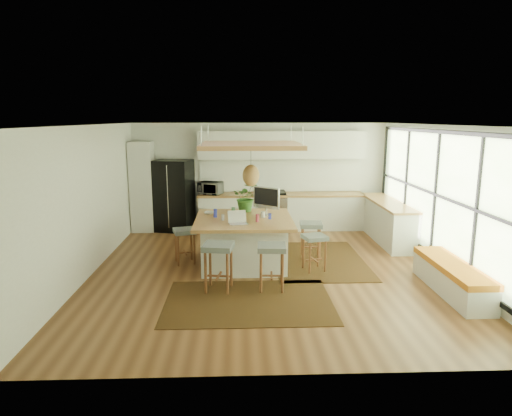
{
  "coord_description": "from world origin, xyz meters",
  "views": [
    {
      "loc": [
        -0.53,
        -8.0,
        2.82
      ],
      "look_at": [
        -0.2,
        0.5,
        1.1
      ],
      "focal_mm": 31.27,
      "sensor_mm": 36.0,
      "label": 1
    }
  ],
  "objects_px": {
    "stool_near_left": "(219,270)",
    "laptop": "(238,218)",
    "fridge": "(174,195)",
    "island": "(244,241)",
    "monitor": "(266,202)",
    "stool_near_right": "(272,269)",
    "island_plant": "(246,200)",
    "stool_right_front": "(314,252)",
    "stool_right_back": "(311,241)",
    "stool_left_side": "(185,246)",
    "microwave": "(210,187)"
  },
  "relations": [
    {
      "from": "stool_right_front",
      "to": "stool_left_side",
      "type": "height_order",
      "value": "stool_left_side"
    },
    {
      "from": "stool_right_front",
      "to": "stool_left_side",
      "type": "relative_size",
      "value": 0.99
    },
    {
      "from": "monitor",
      "to": "fridge",
      "type": "bearing_deg",
      "value": 169.8
    },
    {
      "from": "fridge",
      "to": "stool_left_side",
      "type": "height_order",
      "value": "fridge"
    },
    {
      "from": "stool_near_right",
      "to": "stool_right_front",
      "type": "height_order",
      "value": "stool_near_right"
    },
    {
      "from": "laptop",
      "to": "island_plant",
      "type": "xyz_separation_m",
      "value": [
        0.16,
        1.14,
        0.11
      ]
    },
    {
      "from": "stool_left_side",
      "to": "island_plant",
      "type": "xyz_separation_m",
      "value": [
        1.22,
        0.51,
        0.81
      ]
    },
    {
      "from": "island_plant",
      "to": "stool_right_front",
      "type": "bearing_deg",
      "value": -39.87
    },
    {
      "from": "stool_near_left",
      "to": "laptop",
      "type": "relative_size",
      "value": 2.23
    },
    {
      "from": "stool_right_back",
      "to": "island",
      "type": "bearing_deg",
      "value": -165.53
    },
    {
      "from": "stool_right_back",
      "to": "monitor",
      "type": "xyz_separation_m",
      "value": [
        -0.92,
        -0.11,
        0.83
      ]
    },
    {
      "from": "stool_right_back",
      "to": "laptop",
      "type": "xyz_separation_m",
      "value": [
        -1.46,
        -0.85,
        0.7
      ]
    },
    {
      "from": "stool_near_left",
      "to": "laptop",
      "type": "bearing_deg",
      "value": 68.09
    },
    {
      "from": "stool_near_right",
      "to": "stool_right_back",
      "type": "height_order",
      "value": "stool_near_right"
    },
    {
      "from": "island",
      "to": "stool_near_left",
      "type": "xyz_separation_m",
      "value": [
        -0.43,
        -1.33,
        -0.11
      ]
    },
    {
      "from": "monitor",
      "to": "microwave",
      "type": "height_order",
      "value": "monitor"
    },
    {
      "from": "stool_right_front",
      "to": "island_plant",
      "type": "relative_size",
      "value": 1.16
    },
    {
      "from": "stool_near_left",
      "to": "stool_left_side",
      "type": "relative_size",
      "value": 1.16
    },
    {
      "from": "stool_near_left",
      "to": "stool_right_back",
      "type": "height_order",
      "value": "stool_near_left"
    },
    {
      "from": "stool_left_side",
      "to": "island_plant",
      "type": "height_order",
      "value": "island_plant"
    },
    {
      "from": "island",
      "to": "fridge",
      "type": "bearing_deg",
      "value": 121.93
    },
    {
      "from": "stool_right_front",
      "to": "laptop",
      "type": "bearing_deg",
      "value": -176.27
    },
    {
      "from": "stool_near_left",
      "to": "stool_near_right",
      "type": "relative_size",
      "value": 1.03
    },
    {
      "from": "stool_right_front",
      "to": "stool_left_side",
      "type": "xyz_separation_m",
      "value": [
        -2.47,
        0.54,
        0.0
      ]
    },
    {
      "from": "fridge",
      "to": "island",
      "type": "bearing_deg",
      "value": -43.42
    },
    {
      "from": "fridge",
      "to": "microwave",
      "type": "height_order",
      "value": "fridge"
    },
    {
      "from": "microwave",
      "to": "stool_right_front",
      "type": "bearing_deg",
      "value": -35.65
    },
    {
      "from": "island",
      "to": "laptop",
      "type": "height_order",
      "value": "laptop"
    },
    {
      "from": "monitor",
      "to": "stool_near_right",
      "type": "bearing_deg",
      "value": -50.95
    },
    {
      "from": "island_plant",
      "to": "laptop",
      "type": "bearing_deg",
      "value": -98.0
    },
    {
      "from": "stool_near_left",
      "to": "stool_right_back",
      "type": "distance_m",
      "value": 2.46
    },
    {
      "from": "island_plant",
      "to": "stool_near_left",
      "type": "bearing_deg",
      "value": -104.08
    },
    {
      "from": "island",
      "to": "stool_left_side",
      "type": "xyz_separation_m",
      "value": [
        -1.16,
        0.13,
        -0.11
      ]
    },
    {
      "from": "fridge",
      "to": "stool_right_back",
      "type": "relative_size",
      "value": 2.41
    },
    {
      "from": "stool_near_right",
      "to": "monitor",
      "type": "distance_m",
      "value": 1.78
    },
    {
      "from": "monitor",
      "to": "island",
      "type": "bearing_deg",
      "value": -112.26
    },
    {
      "from": "stool_right_back",
      "to": "laptop",
      "type": "height_order",
      "value": "laptop"
    },
    {
      "from": "microwave",
      "to": "island_plant",
      "type": "distance_m",
      "value": 2.33
    },
    {
      "from": "stool_near_right",
      "to": "stool_right_front",
      "type": "relative_size",
      "value": 1.13
    },
    {
      "from": "island",
      "to": "stool_right_front",
      "type": "bearing_deg",
      "value": -17.2
    },
    {
      "from": "stool_near_left",
      "to": "monitor",
      "type": "xyz_separation_m",
      "value": [
        0.88,
        1.57,
        0.83
      ]
    },
    {
      "from": "stool_right_front",
      "to": "island_plant",
      "type": "distance_m",
      "value": 1.82
    },
    {
      "from": "stool_near_left",
      "to": "stool_right_front",
      "type": "distance_m",
      "value": 1.97
    },
    {
      "from": "laptop",
      "to": "fridge",
      "type": "bearing_deg",
      "value": 102.83
    },
    {
      "from": "microwave",
      "to": "island_plant",
      "type": "bearing_deg",
      "value": -47.24
    },
    {
      "from": "stool_near_left",
      "to": "stool_right_back",
      "type": "xyz_separation_m",
      "value": [
        1.8,
        1.68,
        0.0
      ]
    },
    {
      "from": "stool_left_side",
      "to": "microwave",
      "type": "xyz_separation_m",
      "value": [
        0.35,
        2.67,
        0.76
      ]
    },
    {
      "from": "stool_right_back",
      "to": "monitor",
      "type": "relative_size",
      "value": 1.21
    },
    {
      "from": "stool_near_left",
      "to": "stool_left_side",
      "type": "distance_m",
      "value": 1.63
    },
    {
      "from": "island",
      "to": "island_plant",
      "type": "height_order",
      "value": "island_plant"
    }
  ]
}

